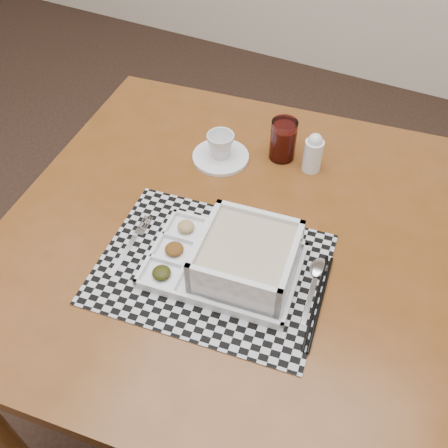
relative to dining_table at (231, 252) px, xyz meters
The scene contains 11 objects.
floor 0.97m from the dining_table, 144.79° to the right, with size 5.00×5.00×0.00m, color black.
dining_table is the anchor object (origin of this frame).
placemat 0.15m from the dining_table, 84.13° to the right, with size 0.48×0.36×0.00m, color #B3B2BB.
serving_tray 0.17m from the dining_table, 55.34° to the right, with size 0.35×0.26×0.10m.
fork 0.24m from the dining_table, 141.52° to the right, with size 0.04×0.19×0.00m.
spoon 0.24m from the dining_table, ahead, with size 0.04×0.18×0.01m.
chopsticks 0.28m from the dining_table, 22.69° to the right, with size 0.05×0.24×0.01m.
saucer 0.27m from the dining_table, 122.01° to the left, with size 0.15×0.15×0.01m, color white.
cup 0.28m from the dining_table, 122.01° to the left, with size 0.07×0.07×0.07m, color white.
juice_glass 0.32m from the dining_table, 88.76° to the left, with size 0.07×0.07×0.11m.
creamer_bottle 0.33m from the dining_table, 71.85° to the left, with size 0.05×0.05×0.11m.
Camera 1 is at (0.87, -0.31, 1.64)m, focal length 40.00 mm.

